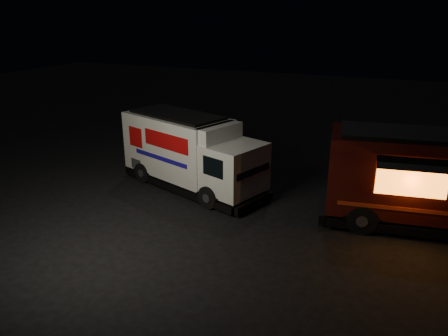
% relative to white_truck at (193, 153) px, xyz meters
% --- Properties ---
extents(ground, '(80.00, 80.00, 0.00)m').
position_rel_white_truck_xyz_m(ground, '(1.50, -2.73, -1.55)').
color(ground, black).
rests_on(ground, ground).
extents(white_truck, '(7.20, 4.42, 3.09)m').
position_rel_white_truck_xyz_m(white_truck, '(0.00, 0.00, 0.00)').
color(white_truck, silver).
rests_on(white_truck, ground).
extents(red_truck, '(7.49, 3.70, 3.34)m').
position_rel_white_truck_xyz_m(red_truck, '(9.03, 0.12, 0.12)').
color(red_truck, '#3C110A').
rests_on(red_truck, ground).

